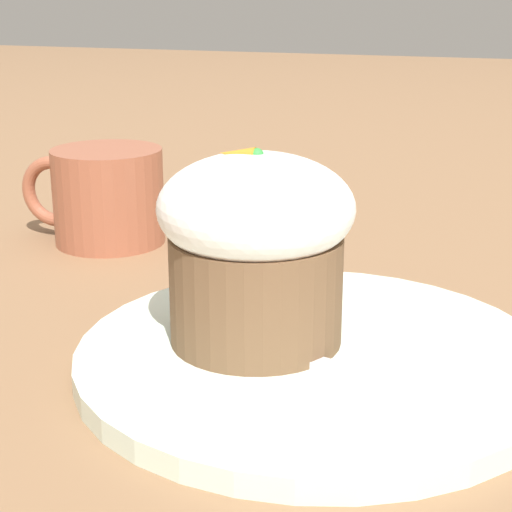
{
  "coord_description": "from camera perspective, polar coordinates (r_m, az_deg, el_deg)",
  "views": [
    {
      "loc": [
        -0.1,
        0.41,
        0.2
      ],
      "look_at": [
        0.03,
        -0.0,
        0.06
      ],
      "focal_mm": 60.0,
      "sensor_mm": 36.0,
      "label": 1
    }
  ],
  "objects": [
    {
      "name": "ground_plane",
      "position": [
        0.47,
        3.83,
        -7.49
      ],
      "size": [
        4.0,
        4.0,
        0.0
      ],
      "primitive_type": "plane",
      "color": "#846042"
    },
    {
      "name": "dessert_plate",
      "position": [
        0.47,
        3.84,
        -6.8
      ],
      "size": [
        0.26,
        0.26,
        0.01
      ],
      "color": "silver",
      "rests_on": "ground_plane"
    },
    {
      "name": "carrot_cake",
      "position": [
        0.46,
        -0.0,
        0.75
      ],
      "size": [
        0.11,
        0.11,
        0.11
      ],
      "color": "brown",
      "rests_on": "dessert_plate"
    },
    {
      "name": "spoon",
      "position": [
        0.45,
        2.88,
        -6.7
      ],
      "size": [
        0.14,
        0.06,
        0.01
      ],
      "color": "silver",
      "rests_on": "dessert_plate"
    },
    {
      "name": "coffee_cup",
      "position": [
        0.69,
        -10.01,
        3.97
      ],
      "size": [
        0.12,
        0.09,
        0.08
      ],
      "color": "#9E563D",
      "rests_on": "ground_plane"
    }
  ]
}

